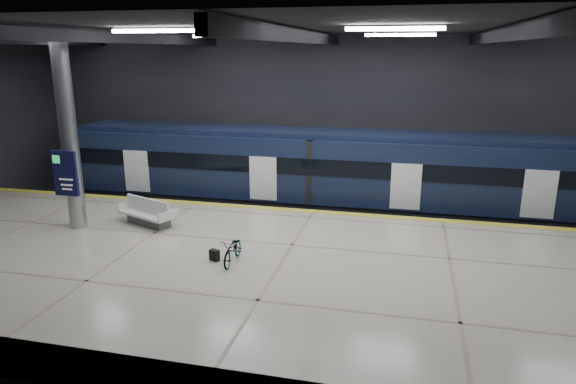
% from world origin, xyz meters
% --- Properties ---
extents(ground, '(30.00, 30.00, 0.00)m').
position_xyz_m(ground, '(0.00, 0.00, 0.00)').
color(ground, black).
rests_on(ground, ground).
extents(room_shell, '(30.10, 16.10, 8.05)m').
position_xyz_m(room_shell, '(-0.00, 0.00, 5.72)').
color(room_shell, black).
rests_on(room_shell, ground).
extents(platform, '(30.00, 11.00, 1.10)m').
position_xyz_m(platform, '(0.00, -2.50, 0.55)').
color(platform, '#BAB29D').
rests_on(platform, ground).
extents(safety_strip, '(30.00, 0.40, 0.01)m').
position_xyz_m(safety_strip, '(0.00, 2.75, 1.11)').
color(safety_strip, gold).
rests_on(safety_strip, platform).
extents(rails, '(30.00, 1.52, 0.16)m').
position_xyz_m(rails, '(0.00, 5.50, 0.08)').
color(rails, gray).
rests_on(rails, ground).
extents(train, '(29.40, 2.84, 3.79)m').
position_xyz_m(train, '(2.35, 5.50, 2.06)').
color(train, black).
rests_on(train, ground).
extents(bench, '(2.47, 1.73, 1.01)m').
position_xyz_m(bench, '(-5.62, -0.21, 1.45)').
color(bench, '#595B60').
rests_on(bench, platform).
extents(bicycle, '(0.57, 1.56, 0.81)m').
position_xyz_m(bicycle, '(-1.42, -2.82, 1.51)').
color(bicycle, '#99999E').
rests_on(bicycle, platform).
extents(pannier_bag, '(0.35, 0.28, 0.35)m').
position_xyz_m(pannier_bag, '(-2.02, -2.82, 1.28)').
color(pannier_bag, black).
rests_on(pannier_bag, platform).
extents(info_column, '(0.90, 0.78, 6.90)m').
position_xyz_m(info_column, '(-8.00, -1.03, 4.46)').
color(info_column, '#9EA0A5').
rests_on(info_column, platform).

